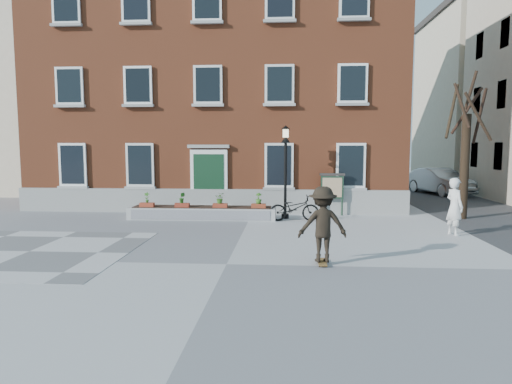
# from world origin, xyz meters

# --- Properties ---
(ground) EXTENTS (100.00, 100.00, 0.00)m
(ground) POSITION_xyz_m (0.00, 0.00, 0.00)
(ground) COLOR #A0A0A3
(ground) RESTS_ON ground
(checker_patch) EXTENTS (6.00, 6.00, 0.01)m
(checker_patch) POSITION_xyz_m (-6.00, 1.00, 0.01)
(checker_patch) COLOR #5F5F62
(checker_patch) RESTS_ON ground
(distant_building) EXTENTS (10.00, 12.00, 13.00)m
(distant_building) POSITION_xyz_m (-18.00, 20.00, 6.50)
(distant_building) COLOR beige
(distant_building) RESTS_ON ground
(bicycle) EXTENTS (2.09, 0.88, 1.07)m
(bicycle) POSITION_xyz_m (1.87, 6.96, 0.53)
(bicycle) COLOR black
(bicycle) RESTS_ON ground
(parked_car) EXTENTS (3.22, 5.29, 1.64)m
(parked_car) POSITION_xyz_m (11.14, 17.67, 0.82)
(parked_car) COLOR #B9BCBE
(parked_car) RESTS_ON ground
(bystander) EXTENTS (0.69, 0.85, 2.00)m
(bystander) POSITION_xyz_m (7.37, 4.40, 1.00)
(bystander) COLOR silver
(bystander) RESTS_ON ground
(brick_building) EXTENTS (18.40, 10.85, 12.60)m
(brick_building) POSITION_xyz_m (-2.00, 13.98, 6.30)
(brick_building) COLOR #984829
(brick_building) RESTS_ON ground
(planter_assembly) EXTENTS (6.20, 1.12, 1.15)m
(planter_assembly) POSITION_xyz_m (-1.99, 7.18, 0.31)
(planter_assembly) COLOR #B9B9B4
(planter_assembly) RESTS_ON ground
(bare_tree) EXTENTS (1.83, 1.83, 6.16)m
(bare_tree) POSITION_xyz_m (9.01, 8.01, 2.79)
(bare_tree) COLOR black
(bare_tree) RESTS_ON ground
(lamp_post) EXTENTS (0.40, 0.40, 3.93)m
(lamp_post) POSITION_xyz_m (1.50, 7.59, 2.54)
(lamp_post) COLOR black
(lamp_post) RESTS_ON ground
(notice_board) EXTENTS (1.10, 0.16, 1.87)m
(notice_board) POSITION_xyz_m (3.56, 8.55, 1.26)
(notice_board) COLOR #183120
(notice_board) RESTS_ON ground
(skateboarder) EXTENTS (1.35, 0.86, 2.06)m
(skateboarder) POSITION_xyz_m (2.51, 0.18, 1.06)
(skateboarder) COLOR brown
(skateboarder) RESTS_ON ground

